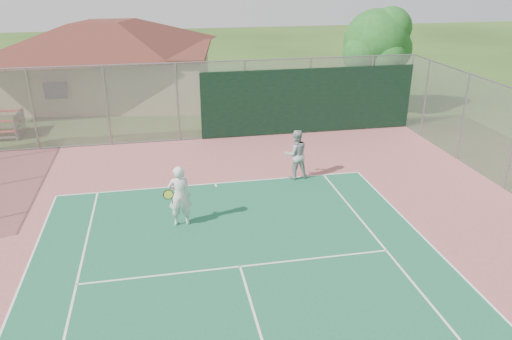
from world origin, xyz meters
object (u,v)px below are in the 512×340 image
(tree, at_px, (378,45))
(clubhouse, at_px, (106,53))
(player_grey_back, at_px, (296,155))
(player_white_front, at_px, (180,196))

(tree, bearing_deg, clubhouse, 157.24)
(tree, bearing_deg, player_grey_back, -129.48)
(tree, relative_size, player_grey_back, 2.96)
(tree, xyz_separation_m, player_white_front, (-10.72, -10.53, -2.64))
(clubhouse, distance_m, player_grey_back, 15.60)
(clubhouse, distance_m, player_white_front, 16.76)
(tree, height_order, player_white_front, tree)
(clubhouse, xyz_separation_m, tree, (13.90, -5.83, 0.91))
(tree, distance_m, player_grey_back, 10.34)
(player_white_front, height_order, player_grey_back, player_white_front)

